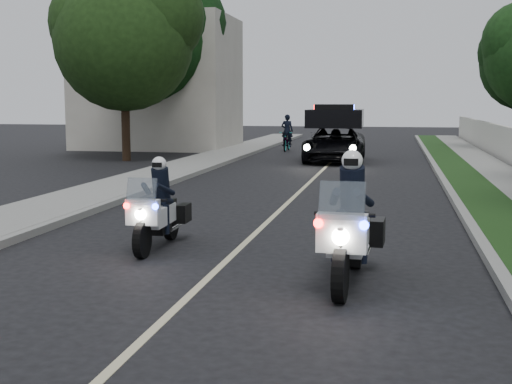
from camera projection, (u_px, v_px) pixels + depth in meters
The scene contains 14 objects.
ground at pixel (207, 280), 9.58m from camera, with size 120.00×120.00×0.00m, color black.
curb_right at pixel (450, 191), 18.46m from camera, with size 0.20×60.00×0.15m, color gray.
grass_verge at pixel (476, 192), 18.32m from camera, with size 1.20×60.00×0.16m, color #193814.
curb_left at pixel (165, 184), 20.09m from camera, with size 0.20×60.00×0.15m, color gray.
sidewalk_left at pixel (131, 183), 20.31m from camera, with size 2.00×60.00×0.16m, color gray.
building_far at pixel (159, 83), 36.34m from camera, with size 8.00×6.00×7.00m, color #A8A396.
lane_marking at pixel (301, 190), 19.29m from camera, with size 0.12×50.00×0.01m, color #BFB78C.
police_moto_left at pixel (158, 248), 11.67m from camera, with size 0.65×1.86×1.58m, color silver, non-canonical shape.
police_moto_right at pixel (349, 283), 9.40m from camera, with size 0.77×2.19×1.86m, color silver, non-canonical shape.
police_suv at pixel (335, 161), 28.55m from camera, with size 2.46×5.32×2.58m, color black.
bicycle at pixel (287, 151), 34.58m from camera, with size 0.66×1.88×0.98m, color black.
cyclist at pixel (287, 151), 34.58m from camera, with size 0.60×0.40×1.67m, color black.
tree_left_near at pixel (127, 161), 28.85m from camera, with size 5.86×5.86×9.76m, color #1D3A13, non-canonical shape.
tree_left_far at pixel (157, 150), 34.96m from camera, with size 6.29×6.29×10.48m, color black, non-canonical shape.
Camera 1 is at (2.57, -8.99, 2.52)m, focal length 47.21 mm.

